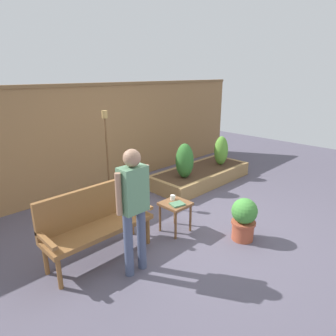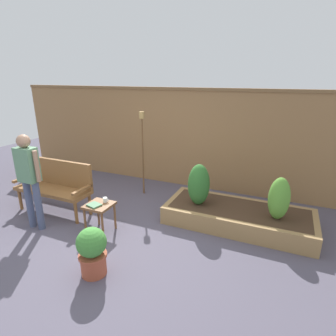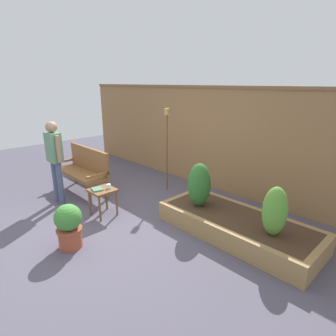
% 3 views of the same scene
% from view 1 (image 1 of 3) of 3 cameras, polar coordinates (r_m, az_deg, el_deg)
% --- Properties ---
extents(ground_plane, '(14.00, 14.00, 0.00)m').
position_cam_1_polar(ground_plane, '(4.81, 5.28, -11.30)').
color(ground_plane, '#514C5B').
extents(fence_back, '(8.40, 0.14, 2.16)m').
position_cam_1_polar(fence_back, '(6.30, -12.96, 6.06)').
color(fence_back, olive).
rests_on(fence_back, ground_plane).
extents(garden_bench, '(1.44, 0.48, 0.94)m').
position_cam_1_polar(garden_bench, '(3.99, -13.98, -9.42)').
color(garden_bench, brown).
rests_on(garden_bench, ground_plane).
extents(side_table, '(0.40, 0.40, 0.48)m').
position_cam_1_polar(side_table, '(4.49, 1.43, -7.70)').
color(side_table, brown).
rests_on(side_table, ground_plane).
extents(cup_on_table, '(0.10, 0.07, 0.08)m').
position_cam_1_polar(cup_on_table, '(4.54, 0.92, -5.73)').
color(cup_on_table, white).
rests_on(cup_on_table, side_table).
extents(book_on_table, '(0.23, 0.21, 0.02)m').
position_cam_1_polar(book_on_table, '(4.38, 1.82, -7.02)').
color(book_on_table, '#4C7A56').
rests_on(book_on_table, side_table).
extents(potted_boxwood, '(0.37, 0.37, 0.64)m').
position_cam_1_polar(potted_boxwood, '(4.45, 14.51, -9.37)').
color(potted_boxwood, '#A84C33').
rests_on(potted_boxwood, ground_plane).
extents(raised_planter_bed, '(2.40, 1.00, 0.30)m').
position_cam_1_polar(raised_planter_bed, '(6.64, 6.32, -1.43)').
color(raised_planter_bed, '#997547').
rests_on(raised_planter_bed, ground_plane).
extents(shrub_near_bench, '(0.37, 0.37, 0.71)m').
position_cam_1_polar(shrub_near_bench, '(5.93, 3.24, 1.41)').
color(shrub_near_bench, brown).
rests_on(shrub_near_bench, raised_planter_bed).
extents(shrub_far_corner, '(0.31, 0.31, 0.67)m').
position_cam_1_polar(shrub_far_corner, '(6.89, 10.27, 3.34)').
color(shrub_far_corner, brown).
rests_on(shrub_far_corner, raised_planter_bed).
extents(tiki_torch, '(0.10, 0.10, 1.72)m').
position_cam_1_polar(tiki_torch, '(5.37, -11.88, 5.08)').
color(tiki_torch, brown).
rests_on(tiki_torch, ground_plane).
extents(person_by_bench, '(0.47, 0.20, 1.56)m').
position_cam_1_polar(person_by_bench, '(3.41, -6.70, -6.57)').
color(person_by_bench, '#475170').
rests_on(person_by_bench, ground_plane).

